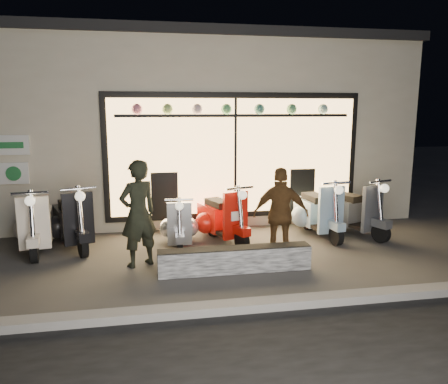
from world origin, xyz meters
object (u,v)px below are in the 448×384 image
Objects in this scene: woman at (281,214)px; scooter_red at (220,217)px; scooter_silver at (179,224)px; graffiti_barrier at (235,260)px; man at (138,214)px.

scooter_red is at bearing -45.39° from woman.
woman is (1.62, -1.16, 0.40)m from scooter_silver.
graffiti_barrier is 1.81m from scooter_red.
man is at bearing -121.57° from scooter_silver.
woman is at bearing -78.60° from scooter_red.
scooter_silver is 2.04m from woman.
scooter_silver is at bearing -154.28° from man.
scooter_silver reaches higher than graffiti_barrier.
graffiti_barrier is 1.78× the size of scooter_silver.
man is (-1.55, -1.22, 0.43)m from scooter_red.
graffiti_barrier is at bearing 40.35° from woman.
scooter_red is (0.81, 0.18, 0.06)m from scooter_silver.
scooter_silver is at bearing -22.17° from woman.
scooter_silver is 0.86× the size of woman.
man is at bearing 158.93° from graffiti_barrier.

